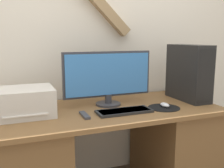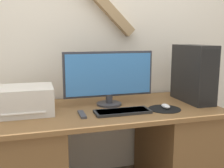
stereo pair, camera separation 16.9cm
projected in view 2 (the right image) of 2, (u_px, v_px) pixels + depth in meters
wall_back at (95, 21)px, 2.24m from camera, size 6.40×0.13×2.70m
desk at (109, 151)px, 2.00m from camera, size 1.62×0.77×0.72m
monitor at (109, 76)px, 1.98m from camera, size 0.69×0.19×0.41m
keyboard at (123, 111)px, 1.80m from camera, size 0.39×0.15×0.02m
mousepad at (165, 109)px, 1.90m from camera, size 0.23×0.23×0.00m
mouse at (166, 106)px, 1.91m from camera, size 0.05×0.09×0.03m
computer_tower at (193, 74)px, 2.09m from camera, size 0.17×0.42×0.45m
printer at (24, 100)px, 1.79m from camera, size 0.39×0.33×0.18m
remote_control at (82, 114)px, 1.74m from camera, size 0.04×0.16×0.02m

